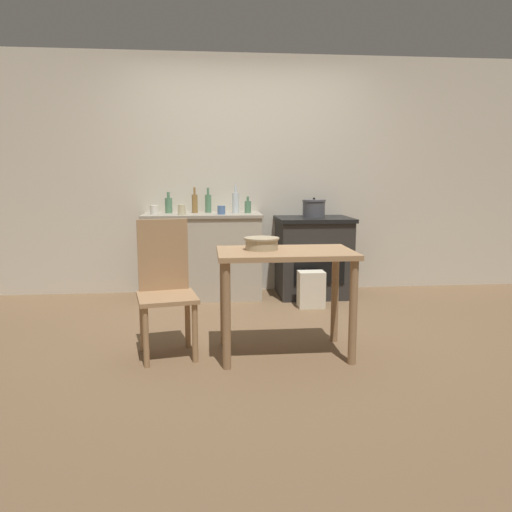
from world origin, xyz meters
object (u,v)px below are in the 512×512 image
work_table (285,270)px  cup_mid_right (154,210)px  stock_pot (314,208)px  bottle_center_left (208,203)px  cup_right (182,210)px  bottle_far_left (169,205)px  bottle_mid_left (248,207)px  stove (313,256)px  bottle_center (236,202)px  bottle_left (195,203)px  chair (165,285)px  flour_sack (311,289)px  cup_center_right (221,210)px  mixing_bowl_large (262,243)px

work_table → cup_mid_right: (-1.07, 1.74, 0.31)m
work_table → stock_pot: stock_pot is taller
bottle_center_left → cup_right: bearing=-130.5°
work_table → bottle_far_left: bearing=116.1°
stock_pot → bottle_mid_left: size_ratio=1.42×
cup_right → bottle_center_left: bearing=49.5°
stove → bottle_far_left: bottle_far_left is taller
work_table → bottle_center: size_ratio=3.26×
bottle_left → chair: bearing=-95.6°
chair → bottle_left: bearing=73.6°
flour_sack → cup_mid_right: bearing=162.5°
bottle_center → bottle_far_left: bearing=174.3°
stock_pot → bottle_center_left: 1.13m
work_table → bottle_left: bearing=109.2°
cup_center_right → bottle_mid_left: bearing=29.8°
stove → bottle_far_left: 1.62m
stove → bottle_left: size_ratio=3.13×
bottle_left → bottle_center: 0.44m
flour_sack → bottle_mid_left: size_ratio=2.05×
stock_pot → bottle_center: bearing=176.3°
stock_pot → cup_right: bearing=-173.5°
bottle_center → cup_mid_right: (-0.84, -0.11, -0.07)m
bottle_center_left → bottle_center: (0.29, -0.10, 0.01)m
stock_pot → mixing_bowl_large: size_ratio=0.99×
bottle_left → cup_center_right: bottle_left is taller
stove → cup_center_right: size_ratio=9.55×
work_table → bottle_center_left: size_ratio=3.61×
bottle_center_left → cup_center_right: (0.13, -0.27, -0.06)m
bottle_left → bottle_mid_left: bottle_left is taller
bottle_mid_left → cup_mid_right: bearing=-173.8°
cup_right → chair: bearing=-92.0°
chair → cup_right: cup_right is taller
bottle_center_left → cup_right: bottle_center_left is taller
bottle_center → cup_mid_right: bearing=-172.8°
bottle_far_left → bottle_center: (0.70, -0.07, 0.03)m
stock_pot → cup_center_right: 0.99m
flour_sack → bottle_center: bottle_center is taller
stove → chair: chair is taller
bottle_center → cup_mid_right: 0.84m
stove → bottle_center_left: bearing=170.2°
work_table → bottle_left: 2.06m
chair → bottle_center_left: bottle_center_left is taller
flour_sack → cup_mid_right: cup_mid_right is taller
flour_sack → cup_center_right: size_ratio=4.05×
cup_center_right → stock_pot: bearing=6.4°
work_table → bottle_far_left: (-0.94, 1.92, 0.35)m
cup_center_right → bottle_center: bearing=46.3°
bottle_left → cup_center_right: (0.27, -0.23, -0.06)m
work_table → cup_right: size_ratio=9.07×
bottle_far_left → bottle_center: bearing=-5.7°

